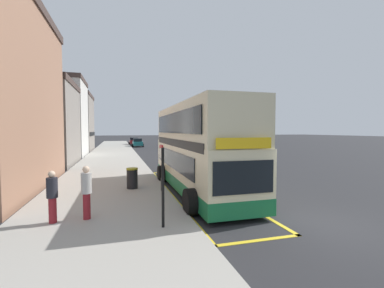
% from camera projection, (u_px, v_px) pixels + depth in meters
% --- Properties ---
extents(ground_plane, '(260.00, 260.00, 0.00)m').
position_uv_depth(ground_plane, '(162.00, 151.00, 39.22)').
color(ground_plane, '#28282B').
extents(pavement_near, '(6.00, 76.00, 0.14)m').
position_uv_depth(pavement_near, '(113.00, 152.00, 37.30)').
color(pavement_near, '#A39E93').
rests_on(pavement_near, ground).
extents(double_decker_bus, '(3.20, 10.43, 4.40)m').
position_uv_depth(double_decker_bus, '(197.00, 151.00, 13.52)').
color(double_decker_bus, beige).
rests_on(double_decker_bus, ground).
extents(bus_bay_markings, '(2.83, 12.90, 0.01)m').
position_uv_depth(bus_bay_markings, '(195.00, 191.00, 13.57)').
color(bus_bay_markings, yellow).
rests_on(bus_bay_markings, ground).
extents(bus_stop_sign, '(0.09, 0.51, 2.54)m').
position_uv_depth(bus_stop_sign, '(162.00, 178.00, 8.12)').
color(bus_stop_sign, black).
rests_on(bus_stop_sign, pavement_near).
extents(terrace_end, '(8.24, 8.47, 8.48)m').
position_uv_depth(terrace_end, '(25.00, 123.00, 23.03)').
color(terrace_end, gray).
rests_on(terrace_end, ground).
extents(terrace_annex, '(7.50, 7.57, 9.36)m').
position_uv_depth(terrace_annex, '(52.00, 117.00, 31.20)').
color(terrace_annex, silver).
rests_on(terrace_annex, ground).
extents(terrace_far, '(7.40, 9.25, 9.59)m').
position_uv_depth(terrace_far, '(66.00, 122.00, 39.82)').
color(terrace_far, gray).
rests_on(terrace_far, ground).
extents(parked_car_black_kerbside, '(2.09, 4.20, 1.62)m').
position_uv_depth(parked_car_black_kerbside, '(171.00, 143.00, 47.99)').
color(parked_car_black_kerbside, black).
rests_on(parked_car_black_kerbside, ground).
extents(parked_car_navy_ahead, '(2.09, 4.20, 1.62)m').
position_uv_depth(parked_car_navy_ahead, '(191.00, 145.00, 42.26)').
color(parked_car_navy_ahead, navy).
rests_on(parked_car_navy_ahead, ground).
extents(parked_car_teal_distant, '(2.09, 4.20, 1.62)m').
position_uv_depth(parked_car_teal_distant, '(137.00, 143.00, 50.02)').
color(parked_car_teal_distant, '#196066').
rests_on(parked_car_teal_distant, ground).
extents(parked_car_maroon_behind, '(2.09, 4.20, 1.62)m').
position_uv_depth(parked_car_maroon_behind, '(134.00, 141.00, 56.39)').
color(parked_car_maroon_behind, maroon).
rests_on(parked_car_maroon_behind, ground).
extents(pedestrian_waiting_near_sign, '(0.34, 0.34, 1.80)m').
position_uv_depth(pedestrian_waiting_near_sign, '(86.00, 190.00, 8.82)').
color(pedestrian_waiting_near_sign, maroon).
rests_on(pedestrian_waiting_near_sign, pavement_near).
extents(pedestrian_further_back, '(0.34, 0.34, 1.70)m').
position_uv_depth(pedestrian_further_back, '(52.00, 195.00, 8.46)').
color(pedestrian_further_back, maroon).
rests_on(pedestrian_further_back, pavement_near).
extents(litter_bin, '(0.58, 0.58, 1.06)m').
position_uv_depth(litter_bin, '(132.00, 178.00, 13.53)').
color(litter_bin, black).
rests_on(litter_bin, pavement_near).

